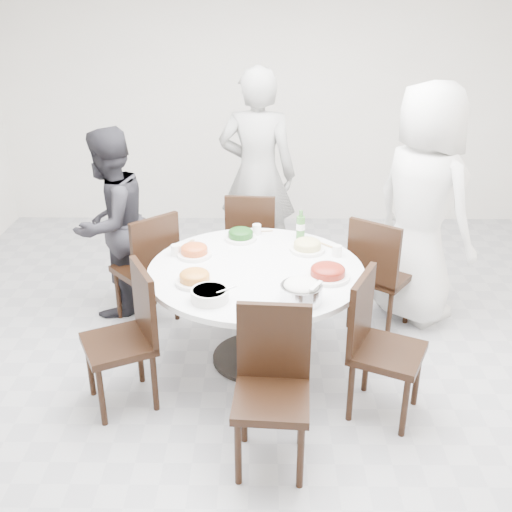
{
  "coord_description": "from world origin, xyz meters",
  "views": [
    {
      "loc": [
        -0.1,
        -3.66,
        2.55
      ],
      "look_at": [
        -0.14,
        0.12,
        0.82
      ],
      "focal_mm": 42.0,
      "sensor_mm": 36.0,
      "label": 1
    }
  ],
  "objects_px": {
    "chair_s": "(271,396)",
    "beverage_bottle": "(301,225)",
    "diner_middle": "(257,175)",
    "chair_ne": "(382,272)",
    "diner_left": "(111,224)",
    "chair_sw": "(118,341)",
    "chair_nw": "(145,267)",
    "soup_bowl": "(210,295)",
    "chair_n": "(252,241)",
    "dining_table": "(256,315)",
    "chair_se": "(388,350)",
    "diner_right": "(422,206)",
    "rice_bowl": "(301,293)"
  },
  "relations": [
    {
      "from": "chair_s",
      "to": "beverage_bottle",
      "type": "distance_m",
      "value": 1.65
    },
    {
      "from": "diner_middle",
      "to": "chair_ne",
      "type": "bearing_deg",
      "value": 142.68
    },
    {
      "from": "diner_left",
      "to": "diner_middle",
      "type": "bearing_deg",
      "value": 148.3
    },
    {
      "from": "chair_sw",
      "to": "diner_middle",
      "type": "bearing_deg",
      "value": 130.2
    },
    {
      "from": "chair_sw",
      "to": "diner_left",
      "type": "bearing_deg",
      "value": 167.25
    },
    {
      "from": "chair_sw",
      "to": "chair_s",
      "type": "bearing_deg",
      "value": 34.18
    },
    {
      "from": "chair_ne",
      "to": "diner_middle",
      "type": "relative_size",
      "value": 0.49
    },
    {
      "from": "chair_nw",
      "to": "soup_bowl",
      "type": "bearing_deg",
      "value": 77.87
    },
    {
      "from": "chair_n",
      "to": "chair_sw",
      "type": "height_order",
      "value": "same"
    },
    {
      "from": "dining_table",
      "to": "beverage_bottle",
      "type": "bearing_deg",
      "value": 57.75
    },
    {
      "from": "chair_s",
      "to": "chair_se",
      "type": "xyz_separation_m",
      "value": [
        0.73,
        0.47,
        0.0
      ]
    },
    {
      "from": "chair_n",
      "to": "chair_sw",
      "type": "relative_size",
      "value": 1.0
    },
    {
      "from": "chair_se",
      "to": "diner_middle",
      "type": "bearing_deg",
      "value": 47.02
    },
    {
      "from": "chair_se",
      "to": "soup_bowl",
      "type": "distance_m",
      "value": 1.16
    },
    {
      "from": "dining_table",
      "to": "diner_right",
      "type": "height_order",
      "value": "diner_right"
    },
    {
      "from": "rice_bowl",
      "to": "chair_sw",
      "type": "bearing_deg",
      "value": -178.37
    },
    {
      "from": "chair_sw",
      "to": "rice_bowl",
      "type": "bearing_deg",
      "value": 65.27
    },
    {
      "from": "chair_nw",
      "to": "rice_bowl",
      "type": "relative_size",
      "value": 3.64
    },
    {
      "from": "diner_right",
      "to": "chair_nw",
      "type": "bearing_deg",
      "value": 59.18
    },
    {
      "from": "chair_n",
      "to": "diner_left",
      "type": "xyz_separation_m",
      "value": [
        -1.13,
        -0.37,
        0.3
      ]
    },
    {
      "from": "chair_n",
      "to": "diner_left",
      "type": "bearing_deg",
      "value": 22.82
    },
    {
      "from": "chair_sw",
      "to": "beverage_bottle",
      "type": "xyz_separation_m",
      "value": [
        1.21,
        1.04,
        0.39
      ]
    },
    {
      "from": "chair_sw",
      "to": "chair_se",
      "type": "relative_size",
      "value": 1.0
    },
    {
      "from": "chair_ne",
      "to": "chair_n",
      "type": "relative_size",
      "value": 1.0
    },
    {
      "from": "chair_ne",
      "to": "beverage_bottle",
      "type": "relative_size",
      "value": 4.12
    },
    {
      "from": "chair_n",
      "to": "chair_sw",
      "type": "distance_m",
      "value": 1.84
    },
    {
      "from": "dining_table",
      "to": "diner_middle",
      "type": "bearing_deg",
      "value": 90.14
    },
    {
      "from": "chair_ne",
      "to": "chair_se",
      "type": "bearing_deg",
      "value": 118.01
    },
    {
      "from": "diner_left",
      "to": "chair_nw",
      "type": "bearing_deg",
      "value": 84.46
    },
    {
      "from": "diner_right",
      "to": "dining_table",
      "type": "bearing_deg",
      "value": 84.69
    },
    {
      "from": "rice_bowl",
      "to": "chair_n",
      "type": "bearing_deg",
      "value": 101.59
    },
    {
      "from": "diner_left",
      "to": "chair_s",
      "type": "bearing_deg",
      "value": 61.28
    },
    {
      "from": "diner_left",
      "to": "chair_sw",
      "type": "bearing_deg",
      "value": 39.76
    },
    {
      "from": "diner_right",
      "to": "soup_bowl",
      "type": "xyz_separation_m",
      "value": [
        -1.58,
        -1.17,
        -0.17
      ]
    },
    {
      "from": "chair_s",
      "to": "beverage_bottle",
      "type": "xyz_separation_m",
      "value": [
        0.24,
        1.59,
        0.39
      ]
    },
    {
      "from": "chair_n",
      "to": "diner_left",
      "type": "relative_size",
      "value": 0.61
    },
    {
      "from": "chair_n",
      "to": "chair_sw",
      "type": "bearing_deg",
      "value": 67.82
    },
    {
      "from": "diner_right",
      "to": "diner_left",
      "type": "xyz_separation_m",
      "value": [
        -2.48,
        0.06,
        -0.18
      ]
    },
    {
      "from": "rice_bowl",
      "to": "chair_nw",
      "type": "bearing_deg",
      "value": 138.15
    },
    {
      "from": "dining_table",
      "to": "chair_n",
      "type": "relative_size",
      "value": 1.58
    },
    {
      "from": "chair_sw",
      "to": "diner_middle",
      "type": "height_order",
      "value": "diner_middle"
    },
    {
      "from": "chair_ne",
      "to": "rice_bowl",
      "type": "bearing_deg",
      "value": 90.58
    },
    {
      "from": "chair_ne",
      "to": "chair_nw",
      "type": "relative_size",
      "value": 1.0
    },
    {
      "from": "chair_nw",
      "to": "beverage_bottle",
      "type": "relative_size",
      "value": 4.12
    },
    {
      "from": "diner_left",
      "to": "soup_bowl",
      "type": "distance_m",
      "value": 1.52
    },
    {
      "from": "chair_sw",
      "to": "chair_n",
      "type": "bearing_deg",
      "value": 126.86
    },
    {
      "from": "chair_n",
      "to": "soup_bowl",
      "type": "distance_m",
      "value": 1.64
    },
    {
      "from": "chair_se",
      "to": "chair_n",
      "type": "bearing_deg",
      "value": 52.2
    },
    {
      "from": "soup_bowl",
      "to": "chair_sw",
      "type": "bearing_deg",
      "value": -175.7
    },
    {
      "from": "chair_nw",
      "to": "beverage_bottle",
      "type": "distance_m",
      "value": 1.3
    }
  ]
}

